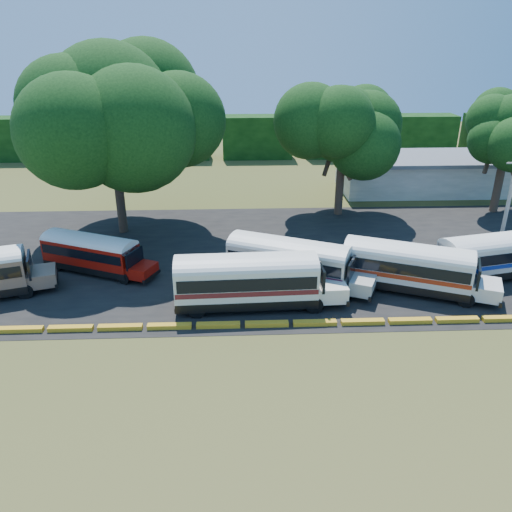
{
  "coord_description": "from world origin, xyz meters",
  "views": [
    {
      "loc": [
        -3.28,
        -25.48,
        16.51
      ],
      "look_at": [
        -1.96,
        6.0,
        2.57
      ],
      "focal_mm": 35.0,
      "sensor_mm": 36.0,
      "label": 1
    }
  ],
  "objects_px": {
    "bus_red": "(93,251)",
    "tree_west": "(109,106)",
    "bus_white_red": "(410,265)",
    "bus_cream_west": "(250,278)"
  },
  "relations": [
    {
      "from": "bus_red",
      "to": "tree_west",
      "type": "bearing_deg",
      "value": 110.61
    },
    {
      "from": "tree_west",
      "to": "bus_white_red",
      "type": "bearing_deg",
      "value": -29.27
    },
    {
      "from": "bus_cream_west",
      "to": "tree_west",
      "type": "height_order",
      "value": "tree_west"
    },
    {
      "from": "tree_west",
      "to": "bus_cream_west",
      "type": "bearing_deg",
      "value": -52.07
    },
    {
      "from": "bus_cream_west",
      "to": "bus_white_red",
      "type": "xyz_separation_m",
      "value": [
        11.18,
        1.82,
        -0.13
      ]
    },
    {
      "from": "bus_red",
      "to": "bus_white_red",
      "type": "height_order",
      "value": "bus_white_red"
    },
    {
      "from": "bus_white_red",
      "to": "bus_cream_west",
      "type": "bearing_deg",
      "value": -147.98
    },
    {
      "from": "bus_white_red",
      "to": "tree_west",
      "type": "distance_m",
      "value": 27.24
    },
    {
      "from": "tree_west",
      "to": "bus_red",
      "type": "bearing_deg",
      "value": -93.04
    },
    {
      "from": "bus_red",
      "to": "bus_cream_west",
      "type": "bearing_deg",
      "value": -2.94
    }
  ]
}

